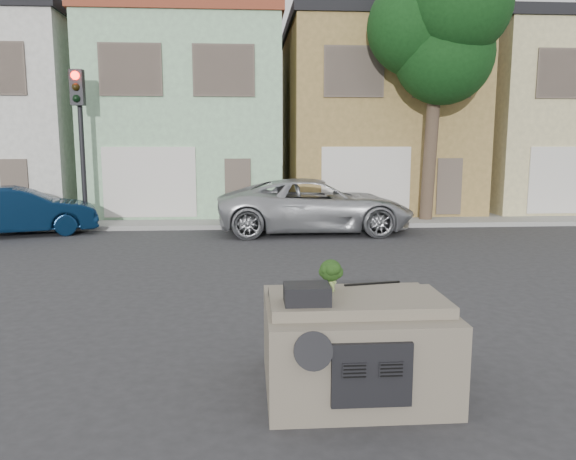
{
  "coord_description": "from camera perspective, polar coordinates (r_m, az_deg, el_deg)",
  "views": [
    {
      "loc": [
        -1.18,
        -9.04,
        2.79
      ],
      "look_at": [
        -0.51,
        0.5,
        1.3
      ],
      "focal_mm": 35.0,
      "sensor_mm": 36.0,
      "label": 1
    }
  ],
  "objects": [
    {
      "name": "instrument_hump",
      "position": [
        5.93,
        1.93,
        -6.51
      ],
      "size": [
        0.48,
        0.38,
        0.2
      ],
      "primitive_type": "cube",
      "color": "black",
      "rests_on": "car_dashboard"
    },
    {
      "name": "silver_pickup",
      "position": [
        17.67,
        2.77,
        -0.23
      ],
      "size": [
        6.08,
        2.83,
        1.69
      ],
      "primitive_type": "imported",
      "rotation": [
        0.0,
        0.0,
        1.58
      ],
      "color": "#ABADB1",
      "rests_on": "ground"
    },
    {
      "name": "ground_plane",
      "position": [
        9.53,
        3.28,
        -8.18
      ],
      "size": [
        120.0,
        120.0,
        0.0
      ],
      "primitive_type": "plane",
      "color": "#303033",
      "rests_on": "ground"
    },
    {
      "name": "traffic_signal",
      "position": [
        19.29,
        -20.25,
        7.61
      ],
      "size": [
        0.4,
        0.4,
        5.1
      ],
      "primitive_type": "cube",
      "color": "black",
      "rests_on": "ground"
    },
    {
      "name": "sidewalk",
      "position": [
        19.76,
        -0.59,
        0.97
      ],
      "size": [
        40.0,
        3.0,
        0.15
      ],
      "primitive_type": "cube",
      "color": "gray",
      "rests_on": "ground"
    },
    {
      "name": "townhouse_beige",
      "position": [
        26.75,
        24.65,
        10.18
      ],
      "size": [
        7.2,
        8.2,
        7.55
      ],
      "primitive_type": "cube",
      "color": "#C6BA83",
      "rests_on": "ground"
    },
    {
      "name": "wiper_arm",
      "position": [
        6.79,
        8.55,
        -5.4
      ],
      "size": [
        0.69,
        0.15,
        0.02
      ],
      "primitive_type": "cube",
      "rotation": [
        0.0,
        0.0,
        0.17
      ],
      "color": "black",
      "rests_on": "car_dashboard"
    },
    {
      "name": "navy_sedan",
      "position": [
        18.94,
        -25.47,
        -0.48
      ],
      "size": [
        4.74,
        2.84,
        1.48
      ],
      "primitive_type": "imported",
      "rotation": [
        0.0,
        0.0,
        1.88
      ],
      "color": "#081B36",
      "rests_on": "ground"
    },
    {
      "name": "broccoli",
      "position": [
        6.4,
        4.35,
        -4.57
      ],
      "size": [
        0.34,
        0.34,
        0.37
      ],
      "primitive_type": "cube",
      "rotation": [
        0.0,
        0.0,
        3.24
      ],
      "color": "black",
      "rests_on": "car_dashboard"
    },
    {
      "name": "townhouse_white",
      "position": [
        25.52,
        -27.14,
        10.12
      ],
      "size": [
        7.2,
        8.2,
        7.55
      ],
      "primitive_type": "cube",
      "color": "beige",
      "rests_on": "ground"
    },
    {
      "name": "car_dashboard",
      "position": [
        6.54,
        6.73,
        -11.14
      ],
      "size": [
        2.0,
        1.8,
        1.12
      ],
      "primitive_type": "cube",
      "color": "#6D6454",
      "rests_on": "ground"
    },
    {
      "name": "townhouse_mint",
      "position": [
        23.67,
        -9.86,
        11.12
      ],
      "size": [
        7.2,
        8.2,
        7.55
      ],
      "primitive_type": "cube",
      "color": "#96C699",
      "rests_on": "ground"
    },
    {
      "name": "townhouse_tan",
      "position": [
        24.12,
        8.51,
        11.11
      ],
      "size": [
        7.2,
        8.2,
        7.55
      ],
      "primitive_type": "cube",
      "color": "olive",
      "rests_on": "ground"
    },
    {
      "name": "tree_near",
      "position": [
        19.88,
        14.44,
        12.8
      ],
      "size": [
        4.4,
        4.0,
        8.5
      ],
      "primitive_type": "cube",
      "color": "#103712",
      "rests_on": "ground"
    }
  ]
}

